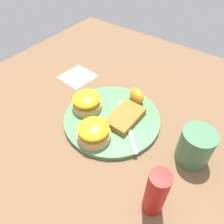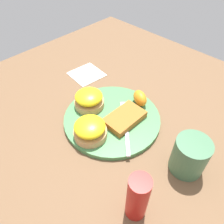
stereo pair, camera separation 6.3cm
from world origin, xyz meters
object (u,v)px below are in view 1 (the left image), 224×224
Objects in this scene: sandwich_benedict_left at (87,102)px; cup at (195,146)px; fork at (127,121)px; sandwich_benedict_right at (94,131)px; condiment_bottle at (156,193)px; orange_wedge at (137,96)px; hashbrown_patty at (125,117)px.

cup is at bearing -84.80° from sandwich_benedict_left.
sandwich_benedict_right is at bearing 158.41° from fork.
condiment_bottle reaches higher than sandwich_benedict_left.
orange_wedge is at bearing 68.49° from cup.
cup is at bearing -88.06° from fork.
cup is at bearing -6.54° from condiment_bottle.
sandwich_benedict_right reaches higher than orange_wedge.
cup reaches higher than sandwich_benedict_right.
condiment_bottle is at bearing 173.46° from cup.
fork is at bearing -80.05° from sandwich_benedict_left.
orange_wedge is 0.45× the size of condiment_bottle.
cup is at bearing -65.50° from sandwich_benedict_right.
sandwich_benedict_left is 0.34m from condiment_bottle.
condiment_bottle reaches higher than hashbrown_patty.
sandwich_benedict_left is 0.59× the size of fork.
sandwich_benedict_left is at bearing 103.89° from hashbrown_patty.
orange_wedge is 0.10m from fork.
condiment_bottle is (-0.17, 0.02, 0.02)m from cup.
condiment_bottle is (-0.26, -0.20, 0.03)m from orange_wedge.
sandwich_benedict_left is at bearing 50.07° from sandwich_benedict_right.
cup reaches higher than orange_wedge.
sandwich_benedict_right reaches higher than fork.
condiment_bottle is at bearing -114.67° from sandwich_benedict_left.
sandwich_benedict_right is 0.69× the size of condiment_bottle.
sandwich_benedict_right is 0.11m from fork.
cup is (-0.09, -0.22, 0.01)m from orange_wedge.
fork is at bearing -164.18° from orange_wedge.
sandwich_benedict_left is 0.12m from sandwich_benedict_right.
sandwich_benedict_left is 1.00× the size of sandwich_benedict_right.
orange_wedge is 0.24m from cup.
fork is 1.35× the size of cup.
sandwich_benedict_right is 0.23m from condiment_bottle.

